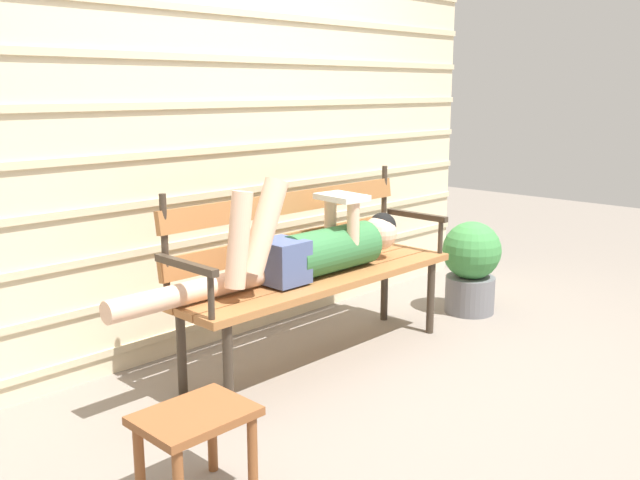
{
  "coord_description": "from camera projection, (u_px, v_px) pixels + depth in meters",
  "views": [
    {
      "loc": [
        -2.46,
        -2.2,
        1.39
      ],
      "look_at": [
        0.0,
        0.19,
        0.64
      ],
      "focal_mm": 39.12,
      "sensor_mm": 36.0,
      "label": 1
    }
  ],
  "objects": [
    {
      "name": "park_bench",
      "position": [
        311.0,
        262.0,
        3.59
      ],
      "size": [
        1.68,
        0.45,
        0.94
      ],
      "color": "#9E6638",
      "rests_on": "ground"
    },
    {
      "name": "reclining_person",
      "position": [
        311.0,
        248.0,
        3.47
      ],
      "size": [
        1.74,
        0.26,
        0.54
      ],
      "color": "#33703D"
    },
    {
      "name": "house_siding",
      "position": [
        237.0,
        148.0,
        3.86
      ],
      "size": [
        4.09,
        0.08,
        2.14
      ],
      "color": "beige",
      "rests_on": "ground"
    },
    {
      "name": "ground_plane",
      "position": [
        347.0,
        369.0,
        3.52
      ],
      "size": [
        12.0,
        12.0,
        0.0
      ],
      "primitive_type": "plane",
      "color": "gray"
    },
    {
      "name": "potted_plant",
      "position": [
        471.0,
        264.0,
        4.36
      ],
      "size": [
        0.36,
        0.36,
        0.58
      ],
      "color": "slate",
      "rests_on": "ground"
    },
    {
      "name": "footstool",
      "position": [
        195.0,
        430.0,
        2.36
      ],
      "size": [
        0.38,
        0.29,
        0.33
      ],
      "color": "brown",
      "rests_on": "ground"
    }
  ]
}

